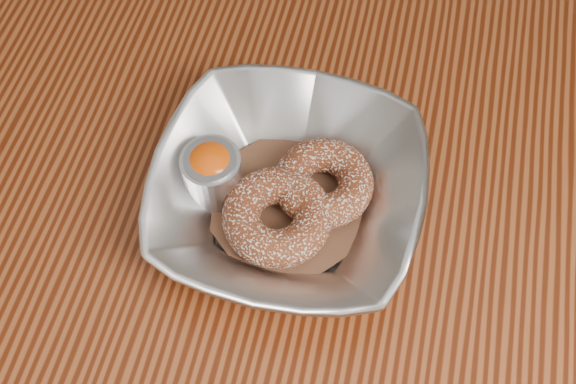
% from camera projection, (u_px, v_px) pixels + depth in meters
% --- Properties ---
extents(table, '(1.20, 0.80, 0.75)m').
position_uv_depth(table, '(388.00, 239.00, 0.71)').
color(table, maroon).
rests_on(table, ground_plane).
extents(serving_bowl, '(0.24, 0.24, 0.06)m').
position_uv_depth(serving_bowl, '(288.00, 192.00, 0.59)').
color(serving_bowl, silver).
rests_on(serving_bowl, table).
extents(parchment, '(0.20, 0.20, 0.00)m').
position_uv_depth(parchment, '(288.00, 203.00, 0.61)').
color(parchment, brown).
rests_on(parchment, table).
extents(donut_back, '(0.10, 0.10, 0.03)m').
position_uv_depth(donut_back, '(323.00, 183.00, 0.60)').
color(donut_back, maroon).
rests_on(donut_back, parchment).
extents(donut_front, '(0.12, 0.12, 0.03)m').
position_uv_depth(donut_front, '(277.00, 216.00, 0.59)').
color(donut_front, maroon).
rests_on(donut_front, parchment).
extents(ramekin, '(0.05, 0.05, 0.06)m').
position_uv_depth(ramekin, '(212.00, 172.00, 0.60)').
color(ramekin, silver).
rests_on(ramekin, table).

